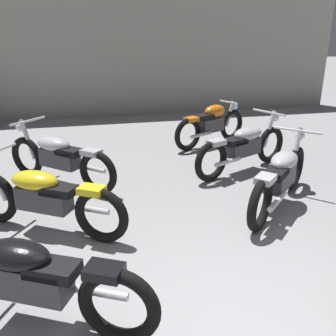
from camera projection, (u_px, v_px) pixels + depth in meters
back_wall at (118, 50)px, 10.12m from camera, size 13.03×0.24×3.60m
motorcycle_left_row_0 at (28, 278)px, 2.92m from camera, size 1.98×1.14×0.97m
motorcycle_left_row_1 at (43, 197)px, 4.33m from camera, size 1.91×1.23×0.97m
motorcycle_left_row_2 at (59, 157)px, 5.70m from camera, size 1.68×1.54×0.97m
motorcycle_right_row_1 at (281, 176)px, 4.95m from camera, size 1.65×1.58×0.97m
motorcycle_right_row_2 at (244, 146)px, 6.25m from camera, size 2.02×1.07×0.97m
motorcycle_right_row_3 at (211, 124)px, 7.72m from camera, size 1.82×0.96×0.88m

